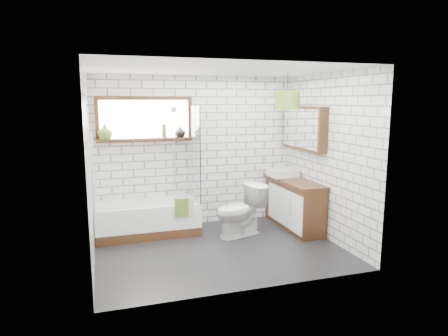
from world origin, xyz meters
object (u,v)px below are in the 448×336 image
object	(u,v)px
pendant	(287,100)
bathtub	(148,219)
vanity	(294,204)
basin	(283,173)
toilet	(240,211)

from	to	relation	value
pendant	bathtub	bearing A→B (deg)	162.31
vanity	pendant	size ratio (longest dim) A/B	3.78
vanity	basin	distance (m)	0.57
toilet	vanity	bearing A→B (deg)	80.91
bathtub	basin	world-z (taller)	basin
bathtub	vanity	size ratio (longest dim) A/B	1.13
vanity	basin	xyz separation A→B (m)	(-0.06, 0.32, 0.47)
basin	pendant	xyz separation A→B (m)	(-0.26, -0.61, 1.23)
toilet	bathtub	bearing A→B (deg)	-125.74
vanity	basin	size ratio (longest dim) A/B	3.20
vanity	toilet	bearing A→B (deg)	-172.97
vanity	bathtub	bearing A→B (deg)	171.24
pendant	toilet	bearing A→B (deg)	166.29
vanity	toilet	xyz separation A→B (m)	(-1.00, -0.12, -0.00)
basin	vanity	bearing A→B (deg)	-79.40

